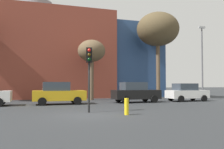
{
  "coord_description": "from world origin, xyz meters",
  "views": [
    {
      "loc": [
        -2.76,
        -12.96,
        1.68
      ],
      "look_at": [
        3.37,
        6.08,
        2.5
      ],
      "focal_mm": 38.57,
      "sensor_mm": 36.0,
      "label": 1
    }
  ],
  "objects_px": {
    "parked_car_2": "(58,93)",
    "street_lamp": "(202,58)",
    "parked_car_4": "(187,92)",
    "bollard_yellow_0": "(127,107)",
    "traffic_light_island": "(89,65)",
    "parked_car_3": "(135,92)",
    "bare_tree_2": "(158,30)",
    "bare_tree_0": "(92,52)"
  },
  "relations": [
    {
      "from": "bare_tree_0",
      "to": "parked_car_3",
      "type": "bearing_deg",
      "value": -55.92
    },
    {
      "from": "bare_tree_2",
      "to": "bollard_yellow_0",
      "type": "xyz_separation_m",
      "value": [
        -9.35,
        -13.47,
        -7.86
      ]
    },
    {
      "from": "bollard_yellow_0",
      "to": "street_lamp",
      "type": "height_order",
      "value": "street_lamp"
    },
    {
      "from": "parked_car_2",
      "to": "parked_car_3",
      "type": "xyz_separation_m",
      "value": [
        7.02,
        0.0,
        0.0
      ]
    },
    {
      "from": "parked_car_3",
      "to": "bare_tree_0",
      "type": "xyz_separation_m",
      "value": [
        -3.11,
        4.6,
        4.23
      ]
    },
    {
      "from": "traffic_light_island",
      "to": "bare_tree_2",
      "type": "height_order",
      "value": "bare_tree_2"
    },
    {
      "from": "parked_car_2",
      "to": "bollard_yellow_0",
      "type": "xyz_separation_m",
      "value": [
        2.94,
        -8.24,
        -0.47
      ]
    },
    {
      "from": "parked_car_3",
      "to": "bare_tree_2",
      "type": "distance_m",
      "value": 10.47
    },
    {
      "from": "bollard_yellow_0",
      "to": "bare_tree_0",
      "type": "bearing_deg",
      "value": 85.7
    },
    {
      "from": "parked_car_3",
      "to": "bollard_yellow_0",
      "type": "xyz_separation_m",
      "value": [
        -4.08,
        -8.24,
        -0.48
      ]
    },
    {
      "from": "parked_car_4",
      "to": "traffic_light_island",
      "type": "relative_size",
      "value": 1.05
    },
    {
      "from": "traffic_light_island",
      "to": "bollard_yellow_0",
      "type": "bearing_deg",
      "value": 56.86
    },
    {
      "from": "parked_car_2",
      "to": "parked_car_3",
      "type": "height_order",
      "value": "parked_car_3"
    },
    {
      "from": "parked_car_2",
      "to": "parked_car_4",
      "type": "height_order",
      "value": "parked_car_2"
    },
    {
      "from": "parked_car_4",
      "to": "bare_tree_2",
      "type": "distance_m",
      "value": 9.1
    },
    {
      "from": "parked_car_4",
      "to": "street_lamp",
      "type": "xyz_separation_m",
      "value": [
        3.77,
        2.3,
        3.83
      ]
    },
    {
      "from": "parked_car_2",
      "to": "parked_car_4",
      "type": "relative_size",
      "value": 1.06
    },
    {
      "from": "traffic_light_island",
      "to": "bare_tree_2",
      "type": "bearing_deg",
      "value": 148.41
    },
    {
      "from": "parked_car_3",
      "to": "bollard_yellow_0",
      "type": "distance_m",
      "value": 9.2
    },
    {
      "from": "traffic_light_island",
      "to": "bare_tree_0",
      "type": "height_order",
      "value": "bare_tree_0"
    },
    {
      "from": "traffic_light_island",
      "to": "bollard_yellow_0",
      "type": "xyz_separation_m",
      "value": [
        1.74,
        -1.73,
        -2.41
      ]
    },
    {
      "from": "parked_car_2",
      "to": "street_lamp",
      "type": "height_order",
      "value": "street_lamp"
    },
    {
      "from": "parked_car_4",
      "to": "bare_tree_0",
      "type": "relative_size",
      "value": 0.63
    },
    {
      "from": "parked_car_2",
      "to": "street_lamp",
      "type": "relative_size",
      "value": 0.52
    },
    {
      "from": "parked_car_4",
      "to": "traffic_light_island",
      "type": "distance_m",
      "value": 13.26
    },
    {
      "from": "bollard_yellow_0",
      "to": "traffic_light_island",
      "type": "bearing_deg",
      "value": 135.09
    },
    {
      "from": "parked_car_2",
      "to": "parked_car_4",
      "type": "xyz_separation_m",
      "value": [
        12.59,
        0.0,
        -0.05
      ]
    },
    {
      "from": "bare_tree_0",
      "to": "street_lamp",
      "type": "bearing_deg",
      "value": -10.46
    },
    {
      "from": "parked_car_2",
      "to": "parked_car_3",
      "type": "bearing_deg",
      "value": 0.0
    },
    {
      "from": "bare_tree_2",
      "to": "parked_car_2",
      "type": "bearing_deg",
      "value": -156.93
    },
    {
      "from": "bare_tree_0",
      "to": "parked_car_2",
      "type": "bearing_deg",
      "value": -130.33
    },
    {
      "from": "traffic_light_island",
      "to": "street_lamp",
      "type": "bearing_deg",
      "value": 131.93
    },
    {
      "from": "parked_car_3",
      "to": "parked_car_4",
      "type": "height_order",
      "value": "parked_car_3"
    },
    {
      "from": "bare_tree_2",
      "to": "bare_tree_0",
      "type": "bearing_deg",
      "value": -175.68
    },
    {
      "from": "bare_tree_0",
      "to": "street_lamp",
      "type": "xyz_separation_m",
      "value": [
        12.45,
        -2.3,
        -0.45
      ]
    },
    {
      "from": "parked_car_4",
      "to": "street_lamp",
      "type": "height_order",
      "value": "street_lamp"
    },
    {
      "from": "parked_car_4",
      "to": "bare_tree_2",
      "type": "bearing_deg",
      "value": 93.34
    },
    {
      "from": "parked_car_3",
      "to": "traffic_light_island",
      "type": "bearing_deg",
      "value": -131.78
    },
    {
      "from": "parked_car_2",
      "to": "bare_tree_0",
      "type": "bearing_deg",
      "value": 49.67
    },
    {
      "from": "street_lamp",
      "to": "traffic_light_island",
      "type": "bearing_deg",
      "value": -149.84
    },
    {
      "from": "traffic_light_island",
      "to": "parked_car_3",
      "type": "bearing_deg",
      "value": 149.99
    },
    {
      "from": "bollard_yellow_0",
      "to": "parked_car_2",
      "type": "bearing_deg",
      "value": 109.64
    }
  ]
}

